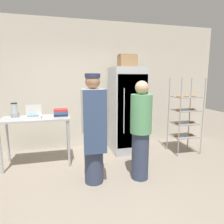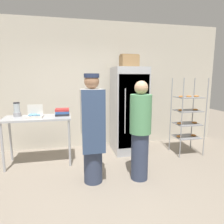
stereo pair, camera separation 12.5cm
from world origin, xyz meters
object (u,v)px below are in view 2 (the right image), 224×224
person_baker (92,128)px  binder_stack (62,112)px  refrigerator (129,110)px  baking_rack (188,117)px  blender_pitcher (17,110)px  person_customer (140,131)px  cardboard_storage_box (129,61)px  donut_box (35,116)px

person_baker → binder_stack: bearing=115.4°
refrigerator → person_baker: refrigerator is taller
baking_rack → binder_stack: baking_rack is taller
person_baker → refrigerator: bearing=51.8°
baking_rack → binder_stack: size_ratio=6.20×
refrigerator → person_baker: size_ratio=1.10×
blender_pitcher → person_customer: (2.09, -1.15, -0.22)m
refrigerator → baking_rack: size_ratio=1.14×
cardboard_storage_box → blender_pitcher: bearing=-175.0°
cardboard_storage_box → person_baker: size_ratio=0.22×
donut_box → cardboard_storage_box: bearing=12.6°
person_baker → blender_pitcher: bearing=140.8°
refrigerator → baking_rack: refrigerator is taller
blender_pitcher → binder_stack: (0.85, -0.08, -0.05)m
refrigerator → person_customer: (-0.21, -1.30, -0.12)m
baking_rack → blender_pitcher: (-3.51, 0.26, 0.22)m
person_customer → blender_pitcher: bearing=151.2°
donut_box → person_customer: (1.74, -0.91, -0.15)m
refrigerator → donut_box: bearing=-168.8°
refrigerator → blender_pitcher: size_ratio=6.90×
donut_box → blender_pitcher: blender_pitcher is taller
blender_pitcher → cardboard_storage_box: cardboard_storage_box is taller
person_baker → donut_box: bearing=138.9°
refrigerator → binder_stack: (-1.45, -0.23, 0.05)m
person_baker → baking_rack: bearing=20.5°
baking_rack → refrigerator: bearing=161.3°
donut_box → person_customer: 1.97m
baking_rack → donut_box: (-3.16, 0.03, 0.15)m
donut_box → binder_stack: donut_box is taller
refrigerator → cardboard_storage_box: 1.08m
donut_box → binder_stack: bearing=17.8°
donut_box → refrigerator: bearing=11.2°
donut_box → person_customer: bearing=-27.7°
refrigerator → binder_stack: 1.46m
blender_pitcher → person_baker: bearing=-39.2°
baking_rack → cardboard_storage_box: 1.77m
refrigerator → baking_rack: 1.29m
refrigerator → blender_pitcher: (-2.29, -0.15, 0.10)m
donut_box → person_baker: (0.97, -0.85, -0.08)m
binder_stack → blender_pitcher: bearing=174.9°
refrigerator → donut_box: size_ratio=6.82×
baking_rack → blender_pitcher: 3.53m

